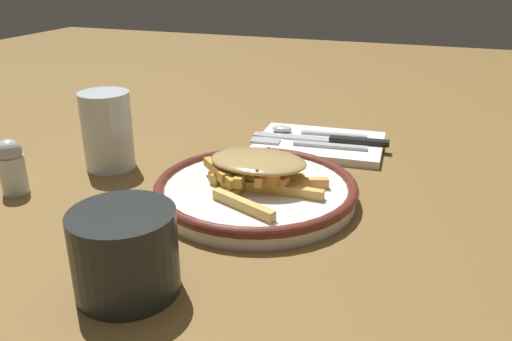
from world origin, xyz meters
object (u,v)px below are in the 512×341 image
knife (332,140)px  coffee_mug (126,251)px  water_glass (107,131)px  fries_heap (257,170)px  salt_shaker (12,166)px  napkin (319,144)px  plate (256,190)px  fork (307,144)px  spoon (302,131)px

knife → coffee_mug: bearing=167.9°
knife → coffee_mug: size_ratio=1.78×
water_glass → coffee_mug: (-0.24, -0.19, -0.02)m
fries_heap → salt_shaker: size_ratio=2.55×
fries_heap → napkin: size_ratio=0.94×
plate → coffee_mug: 0.22m
fork → coffee_mug: coffee_mug is taller
water_glass → coffee_mug: bearing=-142.6°
coffee_mug → fries_heap: bearing=-11.4°
fries_heap → water_glass: size_ratio=1.67×
knife → water_glass: size_ratio=1.96×
fries_heap → salt_shaker: salt_shaker is taller
fries_heap → spoon: (0.23, 0.01, -0.02)m
knife → spoon: size_ratio=1.38×
spoon → coffee_mug: 0.45m
plate → knife: bearing=-12.5°
coffee_mug → salt_shaker: 0.28m
spoon → coffee_mug: size_ratio=1.29×
fork → spoon: bearing=22.9°
coffee_mug → salt_shaker: (0.13, 0.25, -0.00)m
knife → fries_heap: bearing=167.2°
knife → spoon: spoon is taller
plate → napkin: 0.21m
fries_heap → coffee_mug: size_ratio=1.53×
plate → salt_shaker: (-0.08, 0.29, 0.02)m
napkin → fork: size_ratio=1.08×
salt_shaker → napkin: bearing=-47.4°
plate → napkin: plate is taller
plate → napkin: (0.21, -0.03, -0.01)m
plate → fork: (0.18, -0.02, 0.00)m
fork → spoon: 0.06m
coffee_mug → salt_shaker: bearing=62.7°
spoon → coffee_mug: coffee_mug is taller
fork → knife: size_ratio=0.84×
napkin → coffee_mug: (-0.42, 0.07, 0.03)m
fries_heap → fork: size_ratio=1.02×
napkin → knife: size_ratio=0.91×
napkin → knife: 0.02m
knife → water_glass: water_glass is taller
knife → plate: bearing=167.5°
fork → spoon: spoon is taller
knife → coffee_mug: (-0.42, 0.09, 0.02)m
plate → fries_heap: bearing=6.2°
knife → water_glass: (-0.18, 0.28, 0.04)m
napkin → knife: (0.00, -0.02, 0.01)m
plate → coffee_mug: size_ratio=2.09×
spoon → water_glass: (-0.20, 0.22, 0.04)m
fries_heap → napkin: fries_heap is taller
fork → plate: bearing=174.9°
plate → water_glass: bearing=82.2°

